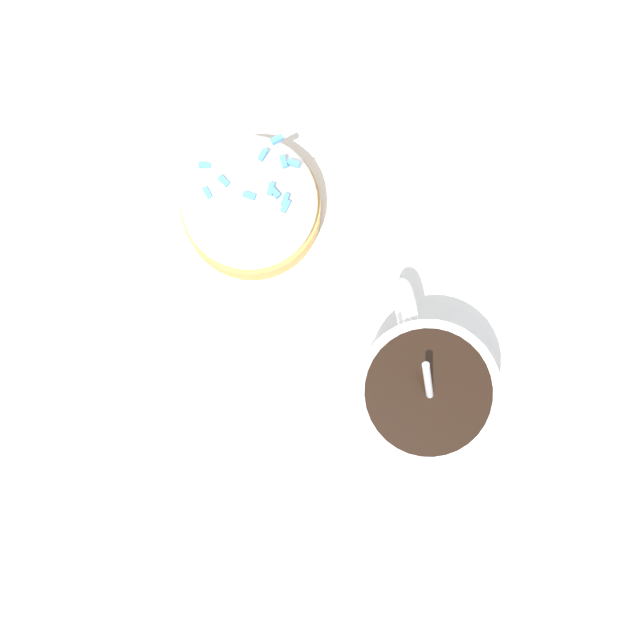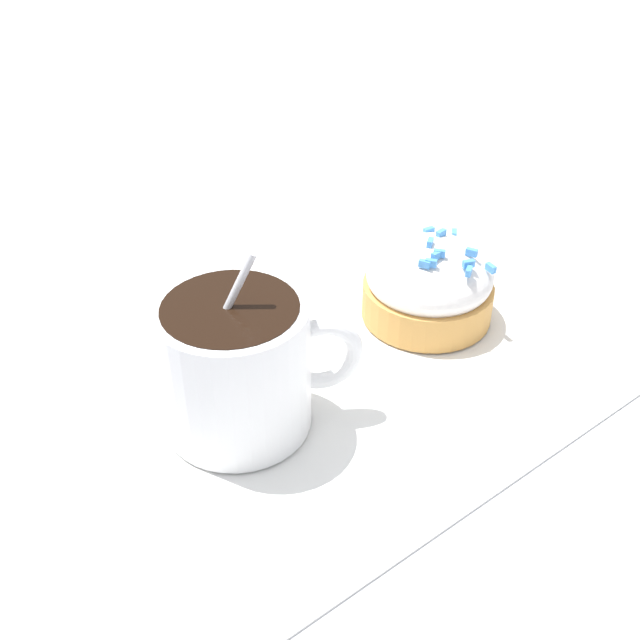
# 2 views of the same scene
# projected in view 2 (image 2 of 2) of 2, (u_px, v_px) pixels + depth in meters

# --- Properties ---
(ground_plane) EXTENTS (3.00, 3.00, 0.00)m
(ground_plane) POSITION_uv_depth(u_px,v_px,m) (335.00, 362.00, 0.45)
(ground_plane) COLOR #B2B2B7
(paper_napkin) EXTENTS (0.29, 0.26, 0.00)m
(paper_napkin) POSITION_uv_depth(u_px,v_px,m) (335.00, 360.00, 0.45)
(paper_napkin) COLOR white
(paper_napkin) RESTS_ON ground_plane
(coffee_cup) EXTENTS (0.10, 0.08, 0.10)m
(coffee_cup) POSITION_uv_depth(u_px,v_px,m) (237.00, 361.00, 0.38)
(coffee_cup) COLOR white
(coffee_cup) RESTS_ON paper_napkin
(frosted_pastry) EXTENTS (0.08, 0.08, 0.06)m
(frosted_pastry) POSITION_uv_depth(u_px,v_px,m) (434.00, 287.00, 0.47)
(frosted_pastry) COLOR #D19347
(frosted_pastry) RESTS_ON paper_napkin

